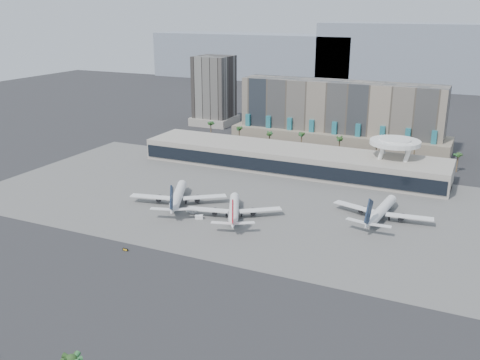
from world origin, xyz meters
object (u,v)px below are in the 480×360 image
at_px(service_vehicle_b, 199,217).
at_px(taxiway_sign, 125,250).
at_px(airliner_left, 178,196).
at_px(service_vehicle_a, 192,210).
at_px(airliner_centre, 234,209).
at_px(airliner_right, 381,211).

distance_m(service_vehicle_b, taxiway_sign, 40.56).
bearing_deg(airliner_left, service_vehicle_a, -54.31).
bearing_deg(service_vehicle_a, airliner_left, 165.20).
bearing_deg(taxiway_sign, airliner_centre, 63.38).
height_order(airliner_left, taxiway_sign, airliner_left).
bearing_deg(service_vehicle_b, airliner_left, 122.62).
bearing_deg(airliner_right, service_vehicle_a, -155.30).
bearing_deg(airliner_right, taxiway_sign, -132.88).
xyz_separation_m(airliner_left, service_vehicle_b, (17.57, -11.54, -3.18)).
relative_size(airliner_left, taxiway_sign, 19.18).
bearing_deg(airliner_left, airliner_right, -10.78).
relative_size(airliner_centre, airliner_right, 0.89).
bearing_deg(service_vehicle_b, airliner_centre, 8.56).
height_order(service_vehicle_a, service_vehicle_b, service_vehicle_a).
distance_m(airliner_right, taxiway_sign, 108.13).
bearing_deg(service_vehicle_a, service_vehicle_b, -22.68).
xyz_separation_m(airliner_left, taxiway_sign, (7.99, -50.95, -3.53)).
bearing_deg(airliner_centre, airliner_left, 149.35).
distance_m(airliner_centre, taxiway_sign, 52.63).
relative_size(airliner_left, airliner_right, 0.96).
bearing_deg(airliner_centre, service_vehicle_b, -171.62).
bearing_deg(service_vehicle_a, airliner_centre, 23.67).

